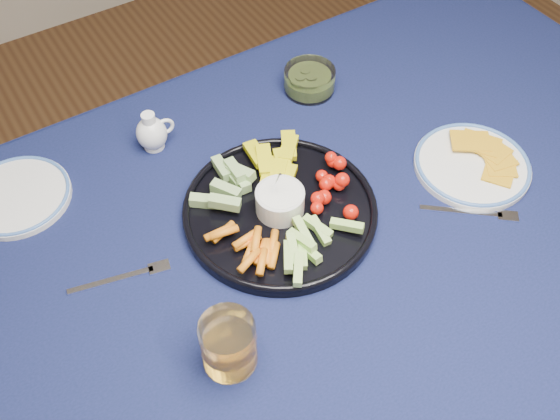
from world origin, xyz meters
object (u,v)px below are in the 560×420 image
creamer_pitcher (152,133)px  juice_tumbler (229,346)px  side_plate_extra (17,196)px  dining_table (319,274)px  crudite_platter (279,208)px  cheese_plate (473,164)px  pickle_bowl (310,81)px

creamer_pitcher → juice_tumbler: (-0.09, -0.47, 0.01)m
creamer_pitcher → side_plate_extra: creamer_pitcher is taller
creamer_pitcher → side_plate_extra: 0.27m
dining_table → crudite_platter: bearing=105.0°
dining_table → cheese_plate: cheese_plate is taller
dining_table → creamer_pitcher: 0.41m
dining_table → juice_tumbler: bearing=-157.3°
juice_tumbler → side_plate_extra: bearing=109.8°
crudite_platter → creamer_pitcher: bearing=112.3°
dining_table → cheese_plate: 0.36m
dining_table → cheese_plate: bearing=-0.3°
creamer_pitcher → side_plate_extra: (-0.27, 0.01, -0.03)m
dining_table → crudite_platter: (-0.03, 0.10, 0.11)m
crudite_platter → side_plate_extra: size_ratio=1.79×
side_plate_extra → dining_table: bearing=-43.2°
creamer_pitcher → cheese_plate: creamer_pitcher is taller
pickle_bowl → cheese_plate: bearing=-69.2°
crudite_platter → cheese_plate: (0.37, -0.10, -0.01)m
dining_table → creamer_pitcher: size_ratio=20.37×
juice_tumbler → side_plate_extra: juice_tumbler is taller
side_plate_extra → creamer_pitcher: bearing=-2.2°
crudite_platter → side_plate_extra: 0.47m
creamer_pitcher → pickle_bowl: bearing=-3.5°
crudite_platter → juice_tumbler: crudite_platter is taller
dining_table → side_plate_extra: bearing=136.8°
side_plate_extra → cheese_plate: bearing=-27.1°
cheese_plate → pickle_bowl: bearing=110.8°
dining_table → juice_tumbler: 0.28m
crudite_platter → juice_tumbler: bearing=-136.8°
creamer_pitcher → cheese_plate: size_ratio=0.38×
creamer_pitcher → juice_tumbler: size_ratio=0.85×
juice_tumbler → creamer_pitcher: bearing=78.5°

